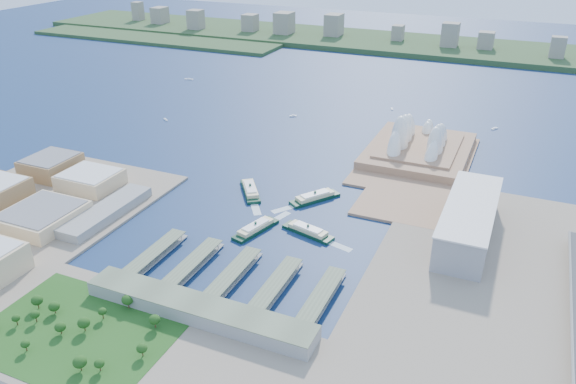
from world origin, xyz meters
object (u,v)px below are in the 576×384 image
at_px(toaster_building, 469,221).
at_px(ferry_c, 256,226).
at_px(ferry_b, 315,196).
at_px(ferry_d, 308,229).
at_px(opera_house, 421,133).
at_px(ferry_a, 250,188).

xyz_separation_m(toaster_building, ferry_c, (-201.07, -70.89, -15.05)).
distance_m(ferry_b, ferry_c, 95.44).
relative_size(toaster_building, ferry_d, 2.72).
bearing_deg(ferry_c, ferry_d, -146.29).
relative_size(ferry_b, ferry_c, 1.06).
bearing_deg(ferry_d, ferry_c, 122.97).
distance_m(opera_house, toaster_building, 219.62).
height_order(toaster_building, ferry_d, toaster_building).
bearing_deg(ferry_b, toaster_building, 28.13).
bearing_deg(toaster_building, ferry_c, -160.58).
relative_size(toaster_building, ferry_b, 2.54).
bearing_deg(toaster_building, opera_house, 114.23).
height_order(toaster_building, ferry_a, toaster_building).
bearing_deg(ferry_d, opera_house, 1.78).
xyz_separation_m(ferry_b, ferry_c, (-30.48, -90.44, -0.33)).
height_order(opera_house, ferry_a, opera_house).
xyz_separation_m(opera_house, ferry_d, (-59.71, -254.22, -26.62)).
xyz_separation_m(ferry_a, ferry_b, (76.48, 12.80, 0.00)).
distance_m(toaster_building, ferry_a, 247.60).
xyz_separation_m(opera_house, ferry_a, (-157.07, -193.25, -26.23)).
bearing_deg(toaster_building, ferry_d, -160.09).
xyz_separation_m(ferry_a, ferry_d, (97.37, -60.97, -0.40)).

